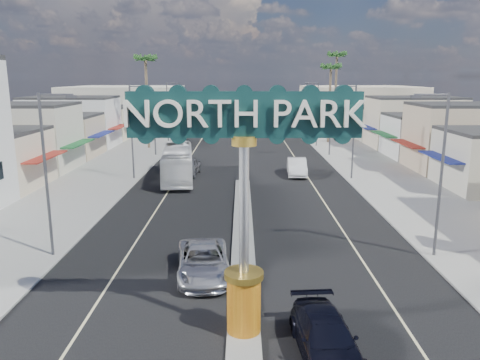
{
  "coord_description": "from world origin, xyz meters",
  "views": [
    {
      "loc": [
        -0.09,
        -14.48,
        9.81
      ],
      "look_at": [
        -0.19,
        12.34,
        3.86
      ],
      "focal_mm": 35.0,
      "sensor_mm": 36.0,
      "label": 1
    }
  ],
  "objects_px": {
    "traffic_signal_right": "(316,122)",
    "palm_right_mid": "(331,71)",
    "car_parked_left": "(188,167)",
    "streetlight_l_mid": "(133,127)",
    "palm_right_far": "(337,60)",
    "suv_left": "(203,261)",
    "streetlight_r_mid": "(352,127)",
    "streetlight_r_far": "(316,111)",
    "gateway_sign": "(244,186)",
    "traffic_signal_left": "(169,122)",
    "streetlight_l_near": "(48,167)",
    "streetlight_r_near": "(439,168)",
    "palm_left_far": "(146,64)",
    "city_bus": "(178,163)",
    "streetlight_l_far": "(169,111)",
    "suv_right": "(326,338)",
    "car_parked_right": "(297,167)"
  },
  "relations": [
    {
      "from": "car_parked_left",
      "to": "streetlight_l_mid",
      "type": "bearing_deg",
      "value": -153.95
    },
    {
      "from": "streetlight_l_far",
      "to": "car_parked_right",
      "type": "distance_m",
      "value": 25.93
    },
    {
      "from": "palm_right_far",
      "to": "suv_left",
      "type": "bearing_deg",
      "value": -107.31
    },
    {
      "from": "traffic_signal_right",
      "to": "palm_left_far",
      "type": "height_order",
      "value": "palm_left_far"
    },
    {
      "from": "gateway_sign",
      "to": "city_bus",
      "type": "xyz_separation_m",
      "value": [
        -6.29,
        27.97,
        -4.3
      ]
    },
    {
      "from": "streetlight_l_near",
      "to": "palm_left_far",
      "type": "xyz_separation_m",
      "value": [
        -2.57,
        40.0,
        6.43
      ]
    },
    {
      "from": "traffic_signal_right",
      "to": "palm_right_mid",
      "type": "relative_size",
      "value": 0.5
    },
    {
      "from": "palm_right_far",
      "to": "car_parked_left",
      "type": "relative_size",
      "value": 2.77
    },
    {
      "from": "traffic_signal_right",
      "to": "palm_right_mid",
      "type": "height_order",
      "value": "palm_right_mid"
    },
    {
      "from": "palm_right_far",
      "to": "streetlight_l_far",
      "type": "bearing_deg",
      "value": -158.54
    },
    {
      "from": "streetlight_r_mid",
      "to": "streetlight_r_near",
      "type": "bearing_deg",
      "value": -90.0
    },
    {
      "from": "streetlight_r_near",
      "to": "streetlight_r_mid",
      "type": "bearing_deg",
      "value": 90.0
    },
    {
      "from": "gateway_sign",
      "to": "streetlight_r_far",
      "type": "relative_size",
      "value": 1.02
    },
    {
      "from": "gateway_sign",
      "to": "traffic_signal_left",
      "type": "height_order",
      "value": "gateway_sign"
    },
    {
      "from": "palm_left_far",
      "to": "suv_right",
      "type": "bearing_deg",
      "value": -72.15
    },
    {
      "from": "streetlight_l_near",
      "to": "suv_left",
      "type": "distance_m",
      "value": 9.8
    },
    {
      "from": "traffic_signal_right",
      "to": "streetlight_r_far",
      "type": "distance_m",
      "value": 8.14
    },
    {
      "from": "streetlight_r_near",
      "to": "palm_left_far",
      "type": "relative_size",
      "value": 0.69
    },
    {
      "from": "gateway_sign",
      "to": "streetlight_r_near",
      "type": "xyz_separation_m",
      "value": [
        10.43,
        8.02,
        -0.86
      ]
    },
    {
      "from": "streetlight_r_mid",
      "to": "streetlight_r_far",
      "type": "xyz_separation_m",
      "value": [
        0.0,
        22.0,
        0.0
      ]
    },
    {
      "from": "streetlight_l_far",
      "to": "palm_left_far",
      "type": "distance_m",
      "value": 7.21
    },
    {
      "from": "palm_left_far",
      "to": "city_bus",
      "type": "height_order",
      "value": "palm_left_far"
    },
    {
      "from": "streetlight_r_mid",
      "to": "streetlight_r_far",
      "type": "bearing_deg",
      "value": 90.0
    },
    {
      "from": "car_parked_left",
      "to": "car_parked_right",
      "type": "xyz_separation_m",
      "value": [
        11.0,
        0.09,
        -0.0
      ]
    },
    {
      "from": "suv_right",
      "to": "streetlight_r_far",
      "type": "bearing_deg",
      "value": 77.23
    },
    {
      "from": "streetlight_l_near",
      "to": "streetlight_l_far",
      "type": "distance_m",
      "value": 42.0
    },
    {
      "from": "streetlight_r_mid",
      "to": "city_bus",
      "type": "relative_size",
      "value": 0.77
    },
    {
      "from": "traffic_signal_left",
      "to": "streetlight_r_near",
      "type": "relative_size",
      "value": 0.67
    },
    {
      "from": "streetlight_l_near",
      "to": "streetlight_l_mid",
      "type": "distance_m",
      "value": 20.0
    },
    {
      "from": "streetlight_l_mid",
      "to": "palm_right_mid",
      "type": "bearing_deg",
      "value": 47.97
    },
    {
      "from": "palm_right_mid",
      "to": "streetlight_r_near",
      "type": "bearing_deg",
      "value": -93.19
    },
    {
      "from": "streetlight_r_mid",
      "to": "palm_left_far",
      "type": "relative_size",
      "value": 0.69
    },
    {
      "from": "streetlight_r_far",
      "to": "city_bus",
      "type": "xyz_separation_m",
      "value": [
        -16.72,
        -22.05,
        -3.44
      ]
    },
    {
      "from": "traffic_signal_right",
      "to": "streetlight_l_near",
      "type": "xyz_separation_m",
      "value": [
        -19.62,
        -33.99,
        0.79
      ]
    },
    {
      "from": "suv_right",
      "to": "suv_left",
      "type": "bearing_deg",
      "value": 121.07
    },
    {
      "from": "streetlight_l_near",
      "to": "streetlight_l_far",
      "type": "bearing_deg",
      "value": 90.0
    },
    {
      "from": "streetlight_r_mid",
      "to": "traffic_signal_left",
      "type": "bearing_deg",
      "value": 144.5
    },
    {
      "from": "streetlight_r_mid",
      "to": "city_bus",
      "type": "distance_m",
      "value": 17.07
    },
    {
      "from": "streetlight_l_far",
      "to": "suv_left",
      "type": "xyz_separation_m",
      "value": [
        8.43,
        -44.55,
        -4.29
      ]
    },
    {
      "from": "palm_right_mid",
      "to": "car_parked_left",
      "type": "relative_size",
      "value": 2.38
    },
    {
      "from": "city_bus",
      "to": "streetlight_l_far",
      "type": "bearing_deg",
      "value": 94.07
    },
    {
      "from": "gateway_sign",
      "to": "traffic_signal_right",
      "type": "height_order",
      "value": "gateway_sign"
    },
    {
      "from": "streetlight_r_mid",
      "to": "streetlight_l_far",
      "type": "bearing_deg",
      "value": 133.48
    },
    {
      "from": "streetlight_l_mid",
      "to": "streetlight_l_near",
      "type": "bearing_deg",
      "value": -90.0
    },
    {
      "from": "streetlight_l_far",
      "to": "palm_right_far",
      "type": "xyz_separation_m",
      "value": [
        25.43,
        10.0,
        7.32
      ]
    },
    {
      "from": "gateway_sign",
      "to": "palm_right_far",
      "type": "distance_m",
      "value": 62.2
    },
    {
      "from": "palm_right_far",
      "to": "suv_right",
      "type": "distance_m",
      "value": 63.69
    },
    {
      "from": "city_bus",
      "to": "gateway_sign",
      "type": "bearing_deg",
      "value": -83.9
    },
    {
      "from": "streetlight_r_near",
      "to": "streetlight_r_far",
      "type": "bearing_deg",
      "value": 90.0
    },
    {
      "from": "palm_right_mid",
      "to": "suv_left",
      "type": "height_order",
      "value": "palm_right_mid"
    }
  ]
}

